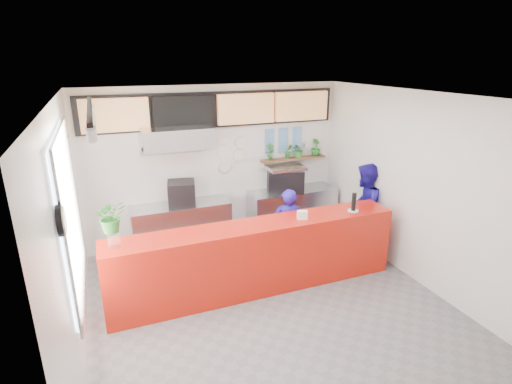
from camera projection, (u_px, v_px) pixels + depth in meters
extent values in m
plane|color=slate|center=(267.00, 302.00, 5.95)|extent=(5.00, 5.00, 0.00)
plane|color=silver|center=(269.00, 96.00, 4.98)|extent=(5.00, 5.00, 0.00)
plane|color=white|center=(217.00, 165.00, 7.67)|extent=(5.00, 0.00, 5.00)
plane|color=white|center=(69.00, 237.00, 4.59)|extent=(0.00, 5.00, 5.00)
plane|color=white|center=(412.00, 187.00, 6.34)|extent=(0.00, 5.00, 5.00)
cube|color=red|center=(257.00, 257.00, 6.12)|extent=(4.50, 0.60, 1.10)
cube|color=beige|center=(215.00, 107.00, 7.30)|extent=(5.00, 0.02, 0.80)
cube|color=#B2B5BA|center=(182.00, 227.00, 7.46)|extent=(1.80, 0.60, 0.90)
cube|color=black|center=(182.00, 193.00, 7.26)|extent=(0.56, 0.56, 0.43)
cube|color=#B2B5BA|center=(176.00, 137.00, 6.87)|extent=(1.20, 0.70, 0.35)
cube|color=#B2B5BA|center=(177.00, 149.00, 6.93)|extent=(1.20, 0.69, 0.31)
cube|color=#B2B5BA|center=(292.00, 210.00, 8.26)|extent=(1.80, 0.60, 0.90)
cube|color=black|center=(285.00, 180.00, 7.99)|extent=(0.82, 0.70, 0.45)
cube|color=#BBBCC3|center=(285.00, 168.00, 7.90)|extent=(0.77, 0.56, 0.07)
cube|color=brown|center=(293.00, 158.00, 8.14)|extent=(1.40, 0.18, 0.04)
cube|color=tan|center=(115.00, 115.00, 6.61)|extent=(1.10, 0.10, 0.55)
cube|color=black|center=(184.00, 112.00, 7.02)|extent=(1.10, 0.10, 0.55)
cube|color=tan|center=(246.00, 109.00, 7.42)|extent=(1.10, 0.10, 0.55)
cube|color=tan|center=(301.00, 106.00, 7.83)|extent=(1.10, 0.10, 0.55)
cube|color=black|center=(215.00, 110.00, 7.29)|extent=(4.80, 0.04, 0.65)
cube|color=silver|center=(70.00, 212.00, 4.80)|extent=(0.04, 2.20, 1.90)
cube|color=#B2B5BA|center=(72.00, 211.00, 4.81)|extent=(0.03, 2.30, 2.00)
cylinder|color=black|center=(60.00, 221.00, 3.64)|extent=(0.05, 0.30, 0.30)
cylinder|color=white|center=(64.00, 220.00, 3.65)|extent=(0.02, 0.26, 0.26)
cube|color=black|center=(89.00, 109.00, 4.27)|extent=(0.05, 2.40, 0.04)
cylinder|color=silver|center=(224.00, 152.00, 7.61)|extent=(0.24, 0.03, 0.24)
cylinder|color=silver|center=(239.00, 155.00, 7.75)|extent=(0.24, 0.03, 0.24)
cylinder|color=silver|center=(225.00, 167.00, 7.71)|extent=(0.24, 0.03, 0.24)
cylinder|color=silver|center=(241.00, 143.00, 7.69)|extent=(0.24, 0.03, 0.24)
cube|color=#598CBF|center=(270.00, 135.00, 7.87)|extent=(0.20, 0.02, 0.25)
cube|color=#598CBF|center=(283.00, 134.00, 7.98)|extent=(0.20, 0.02, 0.25)
cube|color=#598CBF|center=(297.00, 133.00, 8.08)|extent=(0.20, 0.02, 0.25)
cube|color=#598CBF|center=(270.00, 148.00, 7.95)|extent=(0.20, 0.02, 0.25)
cube|color=#598CBF|center=(283.00, 146.00, 8.06)|extent=(0.20, 0.02, 0.25)
cube|color=#598CBF|center=(296.00, 145.00, 8.16)|extent=(0.20, 0.02, 0.25)
imported|color=#1F1593|center=(287.00, 229.00, 6.75)|extent=(0.60, 0.48, 1.42)
imported|color=#1F1593|center=(364.00, 207.00, 7.38)|extent=(1.02, 0.98, 1.65)
imported|color=#256B26|center=(270.00, 152.00, 7.90)|extent=(0.18, 0.13, 0.34)
imported|color=#256B26|center=(288.00, 151.00, 8.04)|extent=(0.17, 0.14, 0.29)
imported|color=#256B26|center=(299.00, 149.00, 8.12)|extent=(0.34, 0.31, 0.32)
imported|color=#256B26|center=(316.00, 147.00, 8.26)|extent=(0.24, 0.22, 0.34)
cylinder|color=white|center=(114.00, 240.00, 5.20)|extent=(0.19, 0.19, 0.19)
imported|color=#256B26|center=(111.00, 216.00, 5.09)|extent=(0.42, 0.38, 0.43)
cube|color=white|center=(302.00, 215.00, 6.12)|extent=(0.17, 0.13, 0.13)
cylinder|color=white|center=(353.00, 211.00, 6.45)|extent=(0.19, 0.19, 0.01)
cylinder|color=black|center=(354.00, 202.00, 6.40)|extent=(0.09, 0.09, 0.29)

